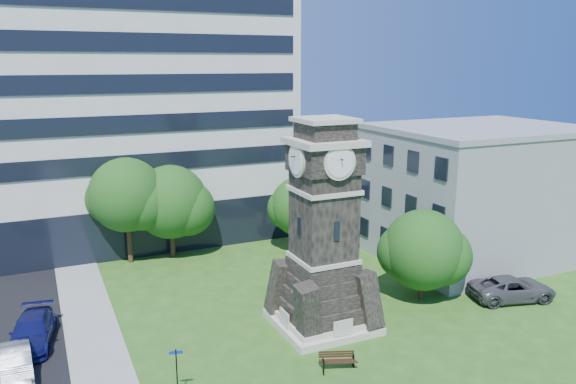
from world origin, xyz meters
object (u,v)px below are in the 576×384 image
car_street_north (32,331)px  car_east_lot (512,288)px  car_street_mid (16,363)px  park_bench (338,360)px  street_sign (177,368)px  clock_tower (323,239)px

car_street_north → car_east_lot: size_ratio=0.94×
car_east_lot → car_street_mid: bearing=98.1°
car_street_north → park_bench: car_street_north is taller
car_east_lot → park_bench: car_east_lot is taller
car_street_mid → park_bench: bearing=-25.8°
car_street_mid → car_street_north: 3.23m
car_street_mid → street_sign: bearing=-41.8°
clock_tower → park_bench: 6.89m
park_bench → street_sign: size_ratio=0.71×
clock_tower → park_bench: clock_tower is taller
clock_tower → car_east_lot: (12.99, -1.96, -4.51)m
car_street_mid → park_bench: car_street_mid is taller
car_street_north → street_sign: street_sign is taller
clock_tower → street_sign: size_ratio=4.80×
clock_tower → car_east_lot: 13.89m
street_sign → car_street_north: bearing=139.0°
car_street_mid → street_sign: (6.76, -5.37, 0.92)m
street_sign → park_bench: bearing=8.7°
clock_tower → car_street_north: (-15.60, 4.53, -4.53)m
park_bench → car_east_lot: bearing=31.8°
park_bench → street_sign: bearing=-163.9°
car_street_mid → clock_tower: bearing=-8.3°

